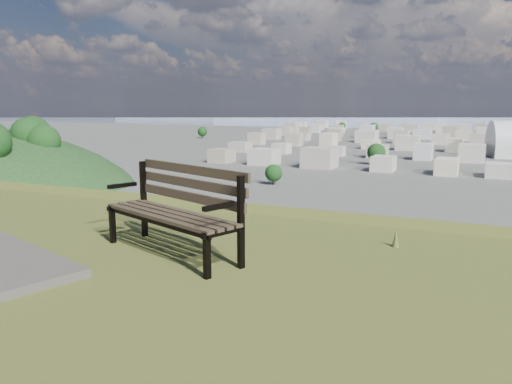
% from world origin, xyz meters
% --- Properties ---
extents(park_bench, '(1.71, 1.06, 0.85)m').
position_xyz_m(park_bench, '(0.48, 2.09, 25.48)').
color(park_bench, '#423526').
rests_on(park_bench, hilltop_mesa).
extents(city_blocks, '(395.00, 361.00, 7.00)m').
position_xyz_m(city_blocks, '(0.00, 394.44, 3.50)').
color(city_blocks, beige).
rests_on(city_blocks, ground).
extents(city_trees, '(406.52, 387.20, 9.98)m').
position_xyz_m(city_trees, '(-26.39, 319.00, 4.83)').
color(city_trees, '#322219').
rests_on(city_trees, ground).
extents(bay_water, '(2400.00, 700.00, 0.12)m').
position_xyz_m(bay_water, '(0.00, 900.00, 0.00)').
color(bay_water, '#8F9CB6').
rests_on(bay_water, ground).
extents(far_hills, '(2050.00, 340.00, 60.00)m').
position_xyz_m(far_hills, '(-60.92, 1402.93, 25.47)').
color(far_hills, '#949CB8').
rests_on(far_hills, ground).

